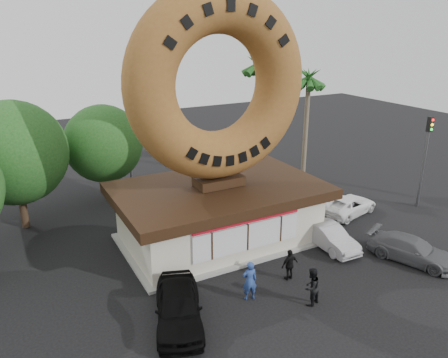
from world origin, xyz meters
TOP-DOWN VIEW (x-y plane):
  - ground at (0.00, 0.00)m, footprint 90.00×90.00m
  - donut_shop at (0.00, 5.98)m, footprint 11.20×7.20m
  - giant_donut at (0.00, 6.00)m, footprint 9.81×2.50m
  - tree_west at (-9.50, 13.00)m, footprint 6.00×6.00m
  - tree_mid at (-4.00, 15.00)m, footprint 5.20×5.20m
  - palm_near at (7.50, 14.00)m, footprint 2.60×2.60m
  - palm_far at (11.00, 12.50)m, footprint 2.60×2.60m
  - street_lamp at (-1.86, 16.00)m, footprint 2.11×0.20m
  - traffic_signal at (14.00, 3.99)m, footprint 0.30×0.38m
  - person_left at (-1.44, 0.36)m, footprint 0.75×0.57m
  - person_center at (0.72, -1.24)m, footprint 1.01×0.89m
  - person_right at (1.08, 0.82)m, footprint 0.94×0.43m
  - car_black at (-4.83, 0.31)m, footprint 3.30×4.94m
  - car_silver at (4.89, 2.42)m, footprint 1.43×3.91m
  - car_grey at (7.66, -0.72)m, footprint 3.27×4.71m
  - car_white at (9.03, 5.26)m, footprint 4.52×2.84m

SIDE VIEW (x-z plane):
  - ground at x=0.00m, z-range 0.00..0.00m
  - car_white at x=9.03m, z-range 0.00..1.17m
  - car_grey at x=7.66m, z-range 0.00..1.27m
  - car_silver at x=4.89m, z-range 0.00..1.28m
  - car_black at x=-4.83m, z-range 0.00..1.56m
  - person_right at x=1.08m, z-range 0.00..1.57m
  - person_center at x=0.72m, z-range 0.00..1.74m
  - person_left at x=-1.44m, z-range 0.00..1.87m
  - donut_shop at x=0.00m, z-range -0.13..3.67m
  - traffic_signal at x=14.00m, z-range 0.83..6.90m
  - tree_mid at x=-4.00m, z-range 0.70..7.33m
  - street_lamp at x=-1.86m, z-range 0.48..8.48m
  - tree_west at x=-9.50m, z-range 0.82..8.47m
  - palm_far at x=11.00m, z-range 3.11..11.86m
  - palm_near at x=7.50m, z-range 3.54..13.29m
  - giant_donut at x=0.00m, z-range 3.80..13.61m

